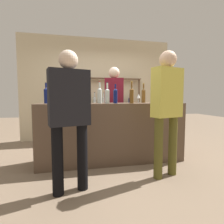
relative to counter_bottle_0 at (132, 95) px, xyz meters
The scene contains 15 objects.
ground_plane 1.26m from the counter_bottle_0, 149.20° to the left, with size 16.00×16.00×0.00m, color #7A6651.
bar_counter 0.76m from the counter_bottle_0, 149.20° to the left, with size 2.56×0.60×1.06m, color brown.
back_wall 2.12m from the counter_bottle_0, 98.36° to the left, with size 4.16×0.12×2.80m, color beige.
back_shelf 1.93m from the counter_bottle_0, 99.09° to the left, with size 2.37×0.18×1.70m.
counter_bottle_0 is the anchor object (origin of this frame).
counter_bottle_1 1.45m from the counter_bottle_0, behind, with size 0.07×0.07×0.35m.
counter_bottle_2 0.48m from the counter_bottle_0, 42.93° to the left, with size 0.07×0.07×0.38m.
counter_bottle_3 0.42m from the counter_bottle_0, behind, with size 0.08×0.08×0.36m.
counter_bottle_4 0.55m from the counter_bottle_0, 163.75° to the left, with size 0.08×0.08×0.38m.
counter_bottle_5 0.28m from the counter_bottle_0, 168.49° to the left, with size 0.07×0.07×0.35m.
wine_glass 0.26m from the counter_bottle_0, 41.77° to the left, with size 0.07×0.07×0.17m.
cork_jar 0.67m from the counter_bottle_0, 20.49° to the left, with size 0.12×0.12×0.14m.
customer_left 1.28m from the counter_bottle_0, 143.75° to the right, with size 0.51×0.32×1.71m.
customer_right 0.69m from the counter_bottle_0, 60.63° to the right, with size 0.48×0.31×1.82m.
server_behind_counter 0.89m from the counter_bottle_0, 97.30° to the left, with size 0.44×0.27×1.82m.
Camera 1 is at (-0.64, -3.06, 1.16)m, focal length 28.00 mm.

